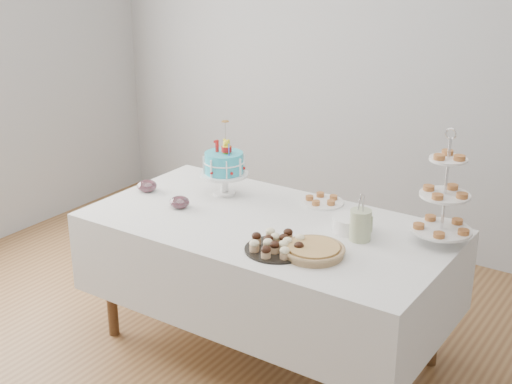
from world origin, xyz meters
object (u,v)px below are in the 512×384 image
Objects in this scene: table at (267,261)px; birthday_cake at (224,175)px; tiered_stand at (445,196)px; jam_bowl_a at (180,202)px; cupcake_tray at (277,244)px; pie at (313,250)px; jam_bowl_b at (147,186)px; pastry_plate at (322,200)px; utensil_pitcher at (361,224)px; plate_stack at (351,224)px.

birthday_cake is (-0.43, 0.21, 0.34)m from table.
tiered_stand is 1.42m from jam_bowl_a.
cupcake_tray is 0.84m from tiered_stand.
pie is 1.26m from jam_bowl_b.
pie reaches higher than table.
jam_bowl_b is at bearing -150.86° from birthday_cake.
cupcake_tray is 1.05× the size of pie.
pastry_plate is 0.52m from utensil_pitcher.
cupcake_tray is (0.66, -0.47, -0.08)m from birthday_cake.
table is 0.59m from utensil_pitcher.
birthday_cake reaches higher than table.
cupcake_tray is 0.45m from plate_stack.
plate_stack is (0.02, 0.36, 0.01)m from pie.
pie is at bearing -92.55° from plate_stack.
pastry_plate is at bearing 21.09° from birthday_cake.
utensil_pitcher is (0.50, 0.07, 0.31)m from table.
utensil_pitcher is at bearing -39.89° from pastry_plate.
tiered_stand is at bearing 9.23° from jam_bowl_b.
pastry_plate is 0.79m from jam_bowl_a.
tiered_stand is at bearing 41.03° from cupcake_tray.
utensil_pitcher is (-0.34, -0.20, -0.16)m from tiered_stand.
jam_bowl_b is 1.34m from utensil_pitcher.
plate_stack is at bearing 6.77° from jam_bowl_b.
table is 0.88m from jam_bowl_b.
plate_stack is at bearing 126.73° from utensil_pitcher.
cupcake_tray is at bearing -114.57° from plate_stack.
plate_stack is (-0.43, -0.12, -0.20)m from tiered_stand.
tiered_stand is at bearing -9.97° from pastry_plate.
plate_stack is 1.76× the size of jam_bowl_a.
utensil_pitcher is (1.34, 0.07, 0.05)m from jam_bowl_b.
birthday_cake is 3.88× the size of jam_bowl_a.
tiered_stand reaches higher than birthday_cake.
jam_bowl_a is (-1.36, -0.37, -0.21)m from tiered_stand.
pastry_plate is (0.10, 0.40, 0.24)m from table.
pie is 2.61× the size of jam_bowl_b.
cupcake_tray reaches higher than pastry_plate.
utensil_pitcher is (0.27, 0.33, 0.05)m from cupcake_tray.
jam_bowl_b is at bearing -156.91° from pastry_plate.
pie is 0.52× the size of tiered_stand.
utensil_pitcher reaches higher than pastry_plate.
birthday_cake reaches higher than pastry_plate.
pastry_plate is at bearing 170.03° from tiered_stand.
tiered_stand is at bearing 19.51° from utensil_pitcher.
plate_stack reaches higher than jam_bowl_b.
table is 7.98× the size of utensil_pitcher.
cupcake_tray is 1.10m from jam_bowl_b.
birthday_cake is at bearing 75.02° from jam_bowl_a.
plate_stack is at bearing -163.77° from tiered_stand.
jam_bowl_a reaches higher than pie.
tiered_stand is at bearing 4.33° from birthday_cake.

